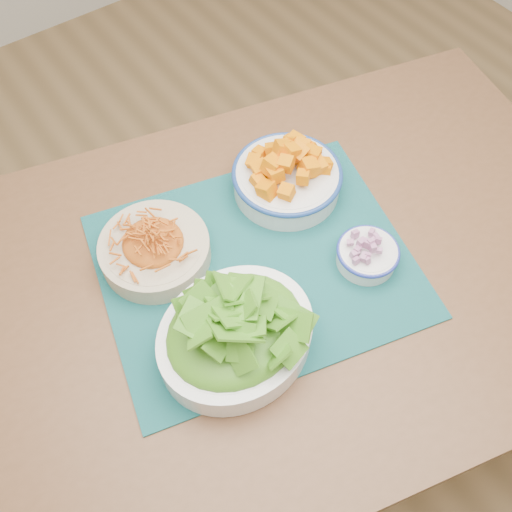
{
  "coord_description": "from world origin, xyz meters",
  "views": [
    {
      "loc": [
        -0.7,
        -0.48,
        1.66
      ],
      "look_at": [
        -0.37,
        -0.02,
        0.78
      ],
      "focal_mm": 40.0,
      "sensor_mm": 36.0,
      "label": 1
    }
  ],
  "objects": [
    {
      "name": "onion_bowl",
      "position": [
        -0.2,
        -0.13,
        0.78
      ],
      "size": [
        0.14,
        0.14,
        0.06
      ],
      "rotation": [
        0.0,
        0.0,
        -0.31
      ],
      "color": "white",
      "rests_on": "placemat"
    },
    {
      "name": "table",
      "position": [
        -0.32,
        -0.06,
        0.66
      ],
      "size": [
        1.48,
        1.16,
        0.75
      ],
      "rotation": [
        0.0,
        0.0,
        -0.24
      ],
      "color": "brown",
      "rests_on": "ground"
    },
    {
      "name": "squash_bowl",
      "position": [
        -0.21,
        0.09,
        0.8
      ],
      "size": [
        0.28,
        0.28,
        0.11
      ],
      "rotation": [
        0.0,
        0.0,
        0.42
      ],
      "color": "silver",
      "rests_on": "placemat"
    },
    {
      "name": "lettuce_bowl",
      "position": [
        -0.49,
        -0.13,
        0.81
      ],
      "size": [
        0.29,
        0.26,
        0.12
      ],
      "rotation": [
        0.0,
        0.0,
        0.09
      ],
      "color": "white",
      "rests_on": "placemat"
    },
    {
      "name": "ground",
      "position": [
        0.0,
        0.0,
        0.0
      ],
      "size": [
        4.0,
        4.0,
        0.0
      ],
      "primitive_type": "plane",
      "color": "#AA8452",
      "rests_on": "ground"
    },
    {
      "name": "placemat",
      "position": [
        -0.37,
        -0.02,
        0.75
      ],
      "size": [
        0.66,
        0.59,
        0.0
      ],
      "primitive_type": "cube",
      "rotation": [
        0.0,
        0.0,
        -0.25
      ],
      "color": "#0A3435",
      "rests_on": "table"
    },
    {
      "name": "carrot_bowl",
      "position": [
        -0.51,
        0.1,
        0.79
      ],
      "size": [
        0.27,
        0.27,
        0.08
      ],
      "rotation": [
        0.0,
        0.0,
        -0.42
      ],
      "color": "#C7B694",
      "rests_on": "placemat"
    }
  ]
}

